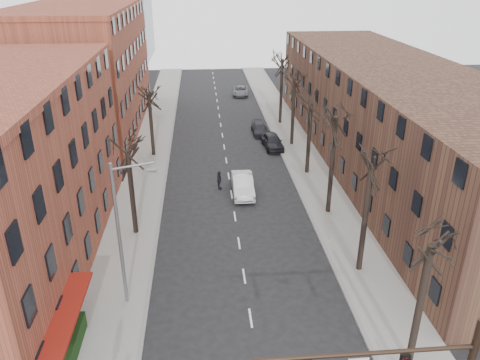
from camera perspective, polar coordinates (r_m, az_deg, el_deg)
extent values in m
cube|color=gray|center=(51.51, -10.82, 3.41)|extent=(4.00, 90.00, 0.15)
cube|color=gray|center=(52.24, 6.93, 3.98)|extent=(4.00, 90.00, 0.15)
cube|color=brown|center=(59.55, -18.43, 12.41)|extent=(12.00, 28.00, 14.00)
cube|color=#523526|center=(48.49, 17.79, 7.49)|extent=(12.00, 50.00, 10.00)
cube|color=maroon|center=(27.17, -19.59, -19.45)|extent=(1.20, 7.00, 0.15)
cube|color=#1D3813|center=(26.07, -20.55, -19.90)|extent=(0.80, 6.00, 1.00)
cylinder|color=black|center=(17.88, 15.00, -19.76)|extent=(8.00, 0.16, 0.16)
cylinder|color=slate|center=(27.11, -14.49, -6.82)|extent=(0.20, 0.20, 9.00)
cylinder|color=slate|center=(25.02, -13.04, 1.67)|extent=(2.39, 0.12, 0.46)
cube|color=slate|center=(25.01, -10.71, 1.13)|extent=(0.50, 0.22, 0.14)
imported|color=silver|center=(41.03, 0.33, -0.59)|extent=(1.80, 5.08, 1.67)
imported|color=black|center=(51.72, 3.99, 4.74)|extent=(2.25, 4.82, 1.60)
imported|color=black|center=(56.26, 2.41, 6.24)|extent=(1.80, 4.32, 1.25)
imported|color=#5B5D62|center=(74.15, 0.06, 10.81)|extent=(2.72, 5.08, 1.36)
imported|color=black|center=(41.90, -2.55, -0.03)|extent=(0.44, 1.02, 1.72)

